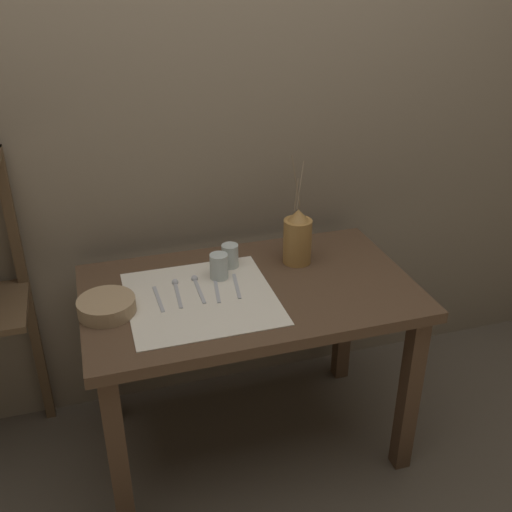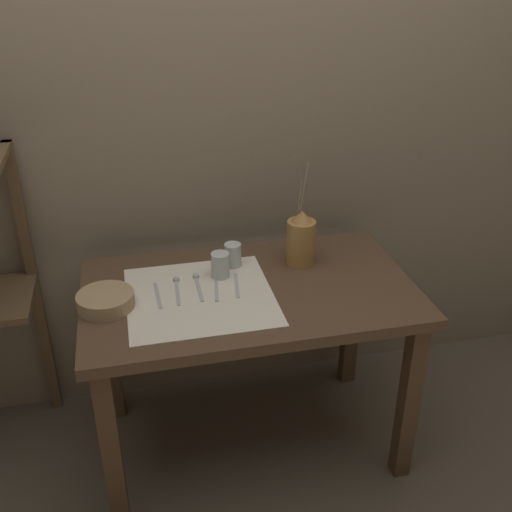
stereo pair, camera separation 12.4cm
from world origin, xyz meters
name	(u,v)px [view 2 (the right image)]	position (x,y,z in m)	size (l,w,h in m)	color
ground_plane	(250,439)	(0.00, 0.00, 0.00)	(12.00, 12.00, 0.00)	brown
stone_wall_back	(223,115)	(0.00, 0.45, 1.20)	(7.00, 0.06, 2.40)	#7A6B56
wooden_table	(249,312)	(0.00, 0.00, 0.61)	(1.15, 0.68, 0.71)	#4C3523
linen_cloth	(200,296)	(-0.17, -0.02, 0.71)	(0.49, 0.49, 0.00)	beige
pitcher_with_flowers	(301,239)	(0.22, 0.13, 0.81)	(0.10, 0.10, 0.42)	olive
wooden_bowl	(106,301)	(-0.48, -0.02, 0.74)	(0.19, 0.19, 0.05)	#9E7F5B
glass_tumbler_near	(220,265)	(-0.08, 0.09, 0.76)	(0.06, 0.06, 0.09)	#B7C1BC
glass_tumbler_far	(233,255)	(-0.02, 0.16, 0.76)	(0.06, 0.06, 0.09)	#B7C1BC
knife_center	(158,295)	(-0.31, 0.01, 0.72)	(0.02, 0.17, 0.00)	#A8A8AD
spoon_inner	(177,284)	(-0.24, 0.07, 0.72)	(0.03, 0.18, 0.02)	#A8A8AD
spoon_outer	(197,281)	(-0.17, 0.07, 0.72)	(0.02, 0.18, 0.02)	#A8A8AD
fork_outer	(216,288)	(-0.11, 0.01, 0.72)	(0.04, 0.17, 0.00)	#A8A8AD
fork_inner	(237,285)	(-0.04, 0.02, 0.72)	(0.04, 0.17, 0.00)	#A8A8AD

